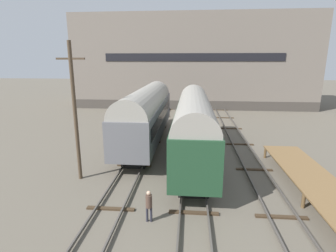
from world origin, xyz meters
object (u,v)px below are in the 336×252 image
at_px(train_car_grey, 147,112).
at_px(person_worker, 149,203).
at_px(train_car_green, 194,122).
at_px(utility_pole, 75,111).

distance_m(train_car_grey, person_worker, 13.24).
height_order(train_car_grey, train_car_green, train_car_grey).
height_order(train_car_green, utility_pole, utility_pole).
height_order(train_car_grey, utility_pole, utility_pole).
xyz_separation_m(train_car_grey, person_worker, (2.23, -12.89, -2.03)).
bearing_deg(train_car_grey, person_worker, -80.17).
bearing_deg(person_worker, train_car_green, 75.91).
xyz_separation_m(train_car_grey, utility_pole, (-3.18, -8.42, 1.62)).
height_order(train_car_green, person_worker, train_car_green).
bearing_deg(train_car_green, person_worker, -104.09).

